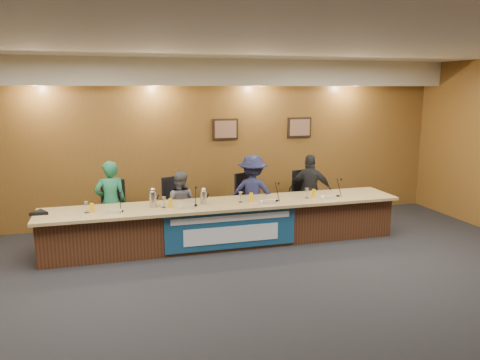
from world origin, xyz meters
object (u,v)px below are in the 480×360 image
object	(u,v)px
panelist_c	(253,194)
carafe_mid	(203,198)
panelist_a	(111,203)
office_chair_d	(308,201)
dais_body	(226,224)
banner	(232,230)
office_chair_b	(179,210)
office_chair_a	(111,215)
office_chair_c	(251,205)
speakerphone	(39,213)
panelist_b	(180,205)
carafe_left	(153,199)
panelist_d	(310,191)

from	to	relation	value
panelist_c	carafe_mid	world-z (taller)	panelist_c
panelist_a	office_chair_d	xyz separation A→B (m)	(3.72, 0.10, -0.25)
dais_body	banner	world-z (taller)	banner
office_chair_b	office_chair_d	distance (m)	2.53
banner	office_chair_a	world-z (taller)	banner
office_chair_b	panelist_c	bearing A→B (deg)	-28.22
office_chair_c	dais_body	bearing A→B (deg)	-157.23
panelist_c	office_chair_b	world-z (taller)	panelist_c
office_chair_d	speakerphone	xyz separation A→B (m)	(-4.79, -0.66, 0.30)
banner	panelist_b	world-z (taller)	panelist_b
office_chair_a	office_chair_c	size ratio (longest dim) A/B	1.00
office_chair_b	banner	bearing A→B (deg)	-81.47
office_chair_a	office_chair_d	xyz separation A→B (m)	(3.72, 0.00, 0.00)
office_chair_c	carafe_left	distance (m)	2.06
office_chair_a	dais_body	bearing A→B (deg)	-7.16
office_chair_c	speakerphone	bearing A→B (deg)	167.98
panelist_a	speakerphone	size ratio (longest dim) A/B	4.56
panelist_a	office_chair_a	world-z (taller)	panelist_a
panelist_a	office_chair_c	xyz separation A→B (m)	(2.56, 0.10, -0.25)
dais_body	office_chair_d	world-z (taller)	dais_body
panelist_a	speakerphone	world-z (taller)	panelist_a
panelist_d	dais_body	bearing A→B (deg)	40.84
panelist_d	office_chair_a	bearing A→B (deg)	21.93
panelist_b	office_chair_d	xyz separation A→B (m)	(2.53, 0.10, -0.13)
office_chair_d	carafe_left	xyz separation A→B (m)	(-3.05, -0.70, 0.40)
office_chair_b	office_chair_c	world-z (taller)	same
office_chair_b	carafe_mid	bearing A→B (deg)	-91.06
panelist_a	speakerphone	xyz separation A→B (m)	(-1.07, -0.56, 0.05)
office_chair_a	panelist_a	bearing A→B (deg)	-77.54
banner	panelist_d	bearing A→B (deg)	28.35
banner	carafe_mid	size ratio (longest dim) A/B	9.79
panelist_b	dais_body	bearing A→B (deg)	164.64
speakerphone	office_chair_a	bearing A→B (deg)	31.69
panelist_a	office_chair_d	size ratio (longest dim) A/B	3.04
dais_body	carafe_left	bearing A→B (deg)	-178.70
speakerphone	carafe_left	bearing A→B (deg)	-1.38
dais_body	panelist_a	distance (m)	2.01
office_chair_c	carafe_left	xyz separation A→B (m)	(-1.89, -0.70, 0.40)
panelist_a	office_chair_d	world-z (taller)	panelist_a
carafe_left	banner	bearing A→B (deg)	-17.58
dais_body	panelist_d	size ratio (longest dim) A/B	4.23
panelist_b	office_chair_c	world-z (taller)	panelist_b
banner	office_chair_c	world-z (taller)	banner
speakerphone	office_chair_d	bearing A→B (deg)	7.84
office_chair_b	office_chair_d	world-z (taller)	same
panelist_c	banner	bearing A→B (deg)	78.15
panelist_c	dais_body	bearing A→B (deg)	62.83
panelist_d	office_chair_b	distance (m)	2.54
speakerphone	dais_body	bearing A→B (deg)	-0.28
panelist_a	office_chair_c	size ratio (longest dim) A/B	3.04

